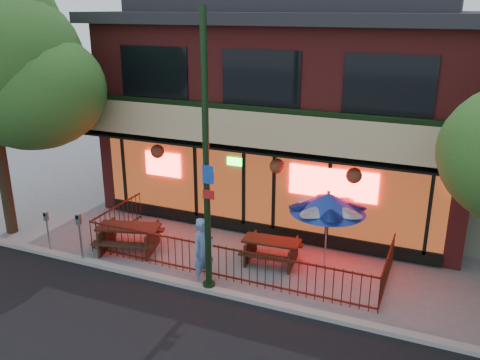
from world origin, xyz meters
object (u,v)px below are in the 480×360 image
(picnic_table_right, at_px, (272,247))
(patio_umbrella, at_px, (328,203))
(parking_meter_far, at_px, (47,225))
(pedestrian, at_px, (204,252))
(picnic_table_left, at_px, (129,234))
(street_light, at_px, (207,174))
(parking_meter_near, at_px, (80,230))

(picnic_table_right, distance_m, patio_umbrella, 2.16)
(parking_meter_far, bearing_deg, patio_umbrella, 16.06)
(picnic_table_right, xyz_separation_m, parking_meter_far, (-6.24, -2.06, 0.44))
(pedestrian, height_order, parking_meter_far, pedestrian)
(picnic_table_left, relative_size, picnic_table_right, 1.25)
(picnic_table_right, bearing_deg, street_light, -115.38)
(patio_umbrella, bearing_deg, parking_meter_far, -163.94)
(street_light, xyz_separation_m, picnic_table_left, (-3.20, 1.10, -2.63))
(patio_umbrella, distance_m, parking_meter_far, 8.14)
(picnic_table_right, height_order, patio_umbrella, patio_umbrella)
(pedestrian, relative_size, parking_meter_near, 1.23)
(patio_umbrella, xyz_separation_m, parking_meter_far, (-7.75, -2.23, -1.10))
(pedestrian, bearing_deg, street_light, -109.79)
(street_light, height_order, pedestrian, street_light)
(street_light, xyz_separation_m, patio_umbrella, (2.48, 2.23, -1.15))
(picnic_table_left, relative_size, parking_meter_near, 1.43)
(picnic_table_left, bearing_deg, pedestrian, -16.07)
(picnic_table_left, relative_size, parking_meter_far, 1.62)
(street_light, distance_m, picnic_table_left, 4.29)
(patio_umbrella, height_order, pedestrian, patio_umbrella)
(patio_umbrella, height_order, parking_meter_near, patio_umbrella)
(street_light, distance_m, pedestrian, 2.26)
(picnic_table_left, relative_size, patio_umbrella, 0.91)
(picnic_table_right, bearing_deg, parking_meter_near, -156.79)
(picnic_table_right, height_order, pedestrian, pedestrian)
(street_light, distance_m, patio_umbrella, 3.53)
(picnic_table_right, bearing_deg, parking_meter_far, -161.78)
(street_light, relative_size, picnic_table_left, 3.27)
(patio_umbrella, relative_size, parking_meter_near, 1.57)
(patio_umbrella, relative_size, parking_meter_far, 1.77)
(parking_meter_far, bearing_deg, street_light, -0.03)
(picnic_table_right, bearing_deg, pedestrian, -124.45)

